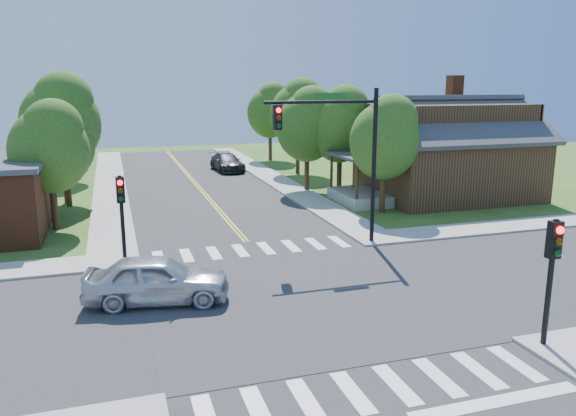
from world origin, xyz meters
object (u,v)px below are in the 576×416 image
object	(u,v)px
signal_pole_se	(553,260)
house_ne	(447,147)
signal_mast_ne	(340,142)
car_silver	(157,280)
signal_pole_nw	(121,204)
car_dgrey	(227,163)

from	to	relation	value
signal_pole_se	house_ne	world-z (taller)	house_ne
signal_mast_ne	car_silver	size ratio (longest dim) A/B	1.39
signal_pole_nw	car_dgrey	size ratio (longest dim) A/B	0.73
car_dgrey	signal_mast_ne	bearing A→B (deg)	-93.50
signal_mast_ne	signal_pole_se	world-z (taller)	signal_mast_ne
car_silver	car_dgrey	bearing A→B (deg)	-5.44
car_dgrey	house_ne	bearing A→B (deg)	-56.82
signal_pole_nw	house_ne	size ratio (longest dim) A/B	0.29
signal_pole_nw	car_dgrey	distance (m)	25.45
car_silver	signal_pole_se	bearing A→B (deg)	-112.70
signal_mast_ne	signal_pole_se	distance (m)	11.55
signal_pole_nw	signal_pole_se	bearing A→B (deg)	-45.00
signal_mast_ne	signal_pole_nw	world-z (taller)	signal_mast_ne
signal_pole_se	signal_pole_nw	distance (m)	15.84
signal_pole_nw	car_silver	bearing A→B (deg)	-77.84
signal_pole_nw	house_ne	bearing A→B (deg)	22.69
car_silver	car_dgrey	size ratio (longest dim) A/B	0.99
signal_pole_se	car_silver	distance (m)	12.41
house_ne	car_silver	distance (m)	23.83
house_ne	car_dgrey	distance (m)	19.16
signal_pole_se	house_ne	xyz separation A→B (m)	(9.51, 19.86, 0.67)
house_ne	car_dgrey	size ratio (longest dim) A/B	2.50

